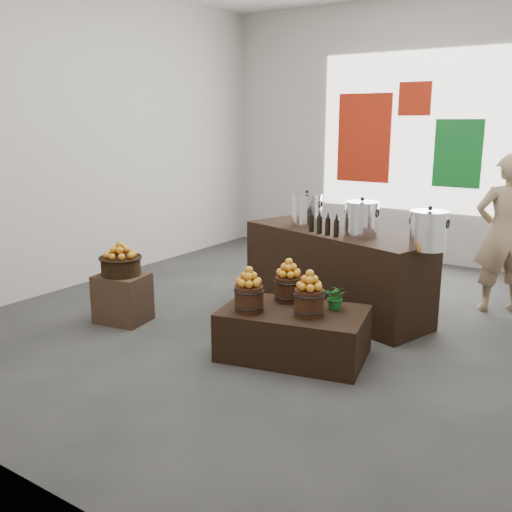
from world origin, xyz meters
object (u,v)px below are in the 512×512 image
Objects in this scene: counter at (334,272)px; stock_pot_center at (361,220)px; display_table at (294,333)px; shopper at (504,234)px; wicker_basket at (121,266)px; crate at (123,298)px; stock_pot_left at (307,211)px; stock_pot_right at (429,231)px.

stock_pot_center is at bearing 0.00° from counter.
shopper is (1.31, 2.49, 0.69)m from display_table.
display_table is 1.46m from counter.
wicker_basket is at bearing 172.91° from display_table.
crate is 0.23× the size of counter.
stock_pot_center is at bearing -16.93° from stock_pot_left.
shopper reaches higher than wicker_basket.
stock_pot_left is 0.20× the size of shopper.
crate is 2.42m from counter.
display_table is 3.69× the size of stock_pot_right.
stock_pot_left reaches higher than crate.
counter is (1.78, 1.62, 0.21)m from crate.
stock_pot_left is (-0.73, 1.55, 0.90)m from display_table.
stock_pot_right reaches higher than wicker_basket.
crate reaches higher than display_table.
shopper reaches higher than stock_pot_center.
wicker_basket is at bearing 0.00° from crate.
stock_pot_left is at bearing 102.30° from display_table.
stock_pot_right reaches higher than crate.
crate is at bearing 172.91° from display_table.
counter is at bearing -16.93° from stock_pot_left.
crate is 2.75m from stock_pot_center.
wicker_basket is at bearing -120.68° from counter.
stock_pot_right reaches higher than display_table.
crate is 1.49× the size of stock_pot_right.
crate is 1.49× the size of stock_pot_center.
wicker_basket is at bearing 6.63° from shopper.
counter is at bearing 163.07° from stock_pot_center.
stock_pot_center reaches higher than display_table.
stock_pot_left is at bearing 163.07° from stock_pot_center.
crate is at bearing -156.64° from stock_pot_right.
wicker_basket is 0.32× the size of display_table.
shopper is at bearing 43.73° from stock_pot_center.
display_table is at bearing -61.93° from counter.
stock_pot_center is at bearing 35.41° from wicker_basket.
counter is at bearing 163.07° from stock_pot_right.
wicker_basket is at bearing -126.93° from stock_pot_left.
stock_pot_right is 1.51m from shopper.
shopper is at bearing 49.16° from display_table.
shopper is at bearing 38.70° from wicker_basket.
wicker_basket is 2.26m from stock_pot_left.
stock_pot_right is at bearing -16.93° from stock_pot_center.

